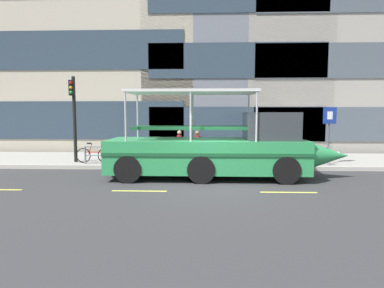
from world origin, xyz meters
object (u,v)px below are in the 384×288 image
(traffic_light_pole, at_px, (74,111))
(pedestrian_mid_right, at_px, (179,142))
(parking_sign, at_px, (329,126))
(leaned_bicycle, at_px, (94,155))
(pedestrian_near_bow, at_px, (277,139))
(pedestrian_mid_left, at_px, (197,143))
(duck_tour_boat, at_px, (220,150))

(traffic_light_pole, bearing_deg, pedestrian_mid_right, 8.63)
(parking_sign, bearing_deg, pedestrian_mid_right, 172.80)
(parking_sign, distance_m, pedestrian_mid_right, 7.09)
(leaned_bicycle, relative_size, pedestrian_mid_right, 1.16)
(pedestrian_near_bow, height_order, pedestrian_mid_left, pedestrian_near_bow)
(parking_sign, xyz_separation_m, duck_tour_boat, (-5.12, -2.53, -0.86))
(leaned_bicycle, bearing_deg, duck_tour_boat, -22.71)
(duck_tour_boat, bearing_deg, pedestrian_near_bow, 50.62)
(traffic_light_pole, relative_size, parking_sign, 1.56)
(parking_sign, bearing_deg, pedestrian_mid_left, 177.40)
(parking_sign, xyz_separation_m, pedestrian_mid_right, (-6.98, 0.88, -0.88))
(duck_tour_boat, xyz_separation_m, pedestrian_mid_left, (-0.96, 2.80, -0.01))
(duck_tour_boat, xyz_separation_m, pedestrian_near_bow, (3.02, 3.68, 0.12))
(traffic_light_pole, height_order, parking_sign, traffic_light_pole)
(pedestrian_near_bow, bearing_deg, traffic_light_pole, -174.06)
(pedestrian_mid_right, bearing_deg, leaned_bicycle, -166.40)
(pedestrian_mid_right, bearing_deg, duck_tour_boat, -61.37)
(pedestrian_mid_left, distance_m, pedestrian_mid_right, 1.09)
(leaned_bicycle, xyz_separation_m, duck_tour_boat, (5.85, -2.45, 0.55))
(parking_sign, xyz_separation_m, leaned_bicycle, (-10.97, -0.08, -1.41))
(traffic_light_pole, relative_size, duck_tour_boat, 0.43)
(parking_sign, relative_size, pedestrian_mid_right, 1.75)
(pedestrian_mid_left, bearing_deg, parking_sign, -2.60)
(traffic_light_pole, distance_m, pedestrian_mid_right, 5.27)
(parking_sign, bearing_deg, traffic_light_pole, 179.40)
(parking_sign, xyz_separation_m, pedestrian_mid_left, (-6.07, 0.28, -0.87))
(traffic_light_pole, relative_size, pedestrian_mid_right, 2.72)
(pedestrian_mid_right, bearing_deg, pedestrian_mid_left, -33.79)
(pedestrian_near_bow, xyz_separation_m, pedestrian_mid_left, (-3.98, -0.88, -0.13))
(traffic_light_pole, bearing_deg, pedestrian_mid_left, 1.46)
(traffic_light_pole, xyz_separation_m, pedestrian_mid_left, (5.88, 0.15, -1.56))
(traffic_light_pole, xyz_separation_m, parking_sign, (11.96, -0.13, -0.69))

